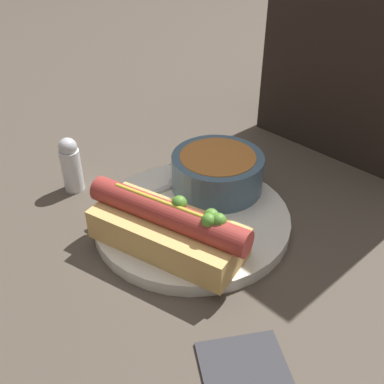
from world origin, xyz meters
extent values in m
plane|color=#4C4238|center=(0.00, 0.00, 0.00)|extent=(4.00, 4.00, 0.00)
cylinder|color=white|center=(0.00, 0.00, 0.01)|extent=(0.24, 0.24, 0.02)
cube|color=#DBAD60|center=(0.02, -0.06, 0.03)|extent=(0.18, 0.11, 0.04)
cylinder|color=#9E332D|center=(0.02, -0.06, 0.06)|extent=(0.19, 0.08, 0.03)
sphere|color=#518C2D|center=(0.07, -0.04, 0.07)|extent=(0.02, 0.02, 0.02)
sphere|color=#518C2D|center=(0.07, -0.05, 0.07)|extent=(0.02, 0.02, 0.02)
sphere|color=#518C2D|center=(0.08, -0.04, 0.07)|extent=(0.02, 0.02, 0.02)
sphere|color=#518C2D|center=(0.03, -0.05, 0.07)|extent=(0.02, 0.02, 0.02)
cylinder|color=gold|center=(0.02, -0.06, 0.07)|extent=(0.13, 0.04, 0.01)
cylinder|color=slate|center=(-0.02, 0.06, 0.04)|extent=(0.12, 0.12, 0.05)
cylinder|color=#C67533|center=(-0.02, 0.06, 0.06)|extent=(0.10, 0.10, 0.01)
cube|color=#B7B7BC|center=(-0.07, -0.04, 0.02)|extent=(0.03, 0.11, 0.00)
ellipsoid|color=#B7B7BC|center=(-0.06, 0.04, 0.02)|extent=(0.03, 0.04, 0.01)
cylinder|color=silver|center=(-0.17, -0.06, 0.03)|extent=(0.03, 0.03, 0.06)
sphere|color=silver|center=(-0.17, -0.06, 0.07)|extent=(0.02, 0.02, 0.02)
camera|label=1|loc=(0.31, -0.30, 0.35)|focal=42.00mm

